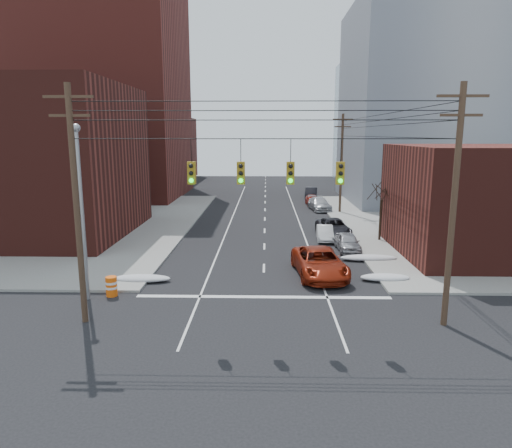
{
  "coord_description": "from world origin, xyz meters",
  "views": [
    {
      "loc": [
        0.12,
        -17.3,
        8.8
      ],
      "look_at": [
        -0.53,
        12.05,
        3.0
      ],
      "focal_mm": 32.0,
      "sensor_mm": 36.0,
      "label": 1
    }
  ],
  "objects_px": {
    "parked_car_d": "(319,204)",
    "lot_car_c": "(54,229)",
    "red_pickup": "(319,263)",
    "parked_car_c": "(333,228)",
    "parked_car_f": "(311,193)",
    "construction_barrel": "(111,286)",
    "parked_car_a": "(348,242)",
    "lot_car_b": "(102,223)",
    "parked_car_e": "(313,200)",
    "lot_car_d": "(93,217)",
    "lot_car_a": "(92,230)",
    "parked_car_b": "(325,233)"
  },
  "relations": [
    {
      "from": "parked_car_f",
      "to": "construction_barrel",
      "type": "distance_m",
      "value": 42.05
    },
    {
      "from": "lot_car_b",
      "to": "lot_car_c",
      "type": "height_order",
      "value": "lot_car_c"
    },
    {
      "from": "red_pickup",
      "to": "lot_car_a",
      "type": "xyz_separation_m",
      "value": [
        -18.05,
        9.49,
        -0.03
      ]
    },
    {
      "from": "parked_car_d",
      "to": "lot_car_b",
      "type": "xyz_separation_m",
      "value": [
        -21.23,
        -12.63,
        0.05
      ]
    },
    {
      "from": "parked_car_a",
      "to": "parked_car_c",
      "type": "xyz_separation_m",
      "value": [
        -0.34,
        5.24,
        0.06
      ]
    },
    {
      "from": "parked_car_a",
      "to": "construction_barrel",
      "type": "relative_size",
      "value": 3.68
    },
    {
      "from": "parked_car_f",
      "to": "construction_barrel",
      "type": "bearing_deg",
      "value": -103.48
    },
    {
      "from": "red_pickup",
      "to": "lot_car_a",
      "type": "bearing_deg",
      "value": 146.65
    },
    {
      "from": "lot_car_a",
      "to": "lot_car_b",
      "type": "xyz_separation_m",
      "value": [
        -0.28,
        3.28,
        -0.05
      ]
    },
    {
      "from": "parked_car_c",
      "to": "parked_car_e",
      "type": "relative_size",
      "value": 1.36
    },
    {
      "from": "parked_car_f",
      "to": "lot_car_d",
      "type": "bearing_deg",
      "value": -132.93
    },
    {
      "from": "lot_car_a",
      "to": "construction_barrel",
      "type": "xyz_separation_m",
      "value": [
        6.17,
        -13.42,
        -0.27
      ]
    },
    {
      "from": "parked_car_a",
      "to": "lot_car_b",
      "type": "relative_size",
      "value": 0.89
    },
    {
      "from": "parked_car_b",
      "to": "parked_car_c",
      "type": "distance_m",
      "value": 1.91
    },
    {
      "from": "red_pickup",
      "to": "parked_car_c",
      "type": "distance_m",
      "value": 11.85
    },
    {
      "from": "parked_car_a",
      "to": "parked_car_d",
      "type": "xyz_separation_m",
      "value": [
        0.02,
        19.06,
        0.05
      ]
    },
    {
      "from": "parked_car_e",
      "to": "parked_car_d",
      "type": "bearing_deg",
      "value": -84.93
    },
    {
      "from": "red_pickup",
      "to": "lot_car_d",
      "type": "height_order",
      "value": "red_pickup"
    },
    {
      "from": "parked_car_e",
      "to": "lot_car_b",
      "type": "bearing_deg",
      "value": -143.07
    },
    {
      "from": "parked_car_a",
      "to": "lot_car_b",
      "type": "distance_m",
      "value": 22.16
    },
    {
      "from": "lot_car_b",
      "to": "lot_car_a",
      "type": "bearing_deg",
      "value": 177.95
    },
    {
      "from": "parked_car_d",
      "to": "parked_car_a",
      "type": "bearing_deg",
      "value": -97.37
    },
    {
      "from": "lot_car_b",
      "to": "construction_barrel",
      "type": "bearing_deg",
      "value": -165.78
    },
    {
      "from": "lot_car_b",
      "to": "lot_car_d",
      "type": "distance_m",
      "value": 3.76
    },
    {
      "from": "parked_car_e",
      "to": "lot_car_b",
      "type": "relative_size",
      "value": 0.87
    },
    {
      "from": "parked_car_a",
      "to": "parked_car_f",
      "type": "bearing_deg",
      "value": 89.08
    },
    {
      "from": "parked_car_e",
      "to": "parked_car_f",
      "type": "xyz_separation_m",
      "value": [
        0.43,
        6.23,
        0.08
      ]
    },
    {
      "from": "parked_car_c",
      "to": "parked_car_d",
      "type": "relative_size",
      "value": 1.06
    },
    {
      "from": "parked_car_e",
      "to": "parked_car_f",
      "type": "height_order",
      "value": "parked_car_f"
    },
    {
      "from": "red_pickup",
      "to": "lot_car_b",
      "type": "height_order",
      "value": "red_pickup"
    },
    {
      "from": "parked_car_b",
      "to": "lot_car_a",
      "type": "relative_size",
      "value": 0.9
    },
    {
      "from": "parked_car_d",
      "to": "parked_car_f",
      "type": "relative_size",
      "value": 1.11
    },
    {
      "from": "lot_car_c",
      "to": "parked_car_f",
      "type": "bearing_deg",
      "value": -65.75
    },
    {
      "from": "parked_car_a",
      "to": "parked_car_e",
      "type": "xyz_separation_m",
      "value": [
        -0.41,
        22.87,
        -0.02
      ]
    },
    {
      "from": "construction_barrel",
      "to": "parked_car_b",
      "type": "bearing_deg",
      "value": 45.75
    },
    {
      "from": "parked_car_d",
      "to": "lot_car_c",
      "type": "bearing_deg",
      "value": -154.88
    },
    {
      "from": "parked_car_b",
      "to": "parked_car_d",
      "type": "xyz_separation_m",
      "value": [
        1.3,
        15.48,
        0.12
      ]
    },
    {
      "from": "parked_car_b",
      "to": "lot_car_c",
      "type": "relative_size",
      "value": 0.8
    },
    {
      "from": "parked_car_f",
      "to": "lot_car_c",
      "type": "relative_size",
      "value": 0.98
    },
    {
      "from": "parked_car_c",
      "to": "parked_car_f",
      "type": "xyz_separation_m",
      "value": [
        0.36,
        23.86,
        0.01
      ]
    },
    {
      "from": "lot_car_b",
      "to": "lot_car_d",
      "type": "xyz_separation_m",
      "value": [
        -2.05,
        3.16,
        0.03
      ]
    },
    {
      "from": "parked_car_f",
      "to": "parked_car_b",
      "type": "bearing_deg",
      "value": -85.8
    },
    {
      "from": "parked_car_a",
      "to": "parked_car_e",
      "type": "bearing_deg",
      "value": 90.14
    },
    {
      "from": "lot_car_c",
      "to": "parked_car_a",
      "type": "bearing_deg",
      "value": -120.51
    },
    {
      "from": "red_pickup",
      "to": "lot_car_d",
      "type": "distance_m",
      "value": 25.87
    },
    {
      "from": "parked_car_c",
      "to": "construction_barrel",
      "type": "xyz_separation_m",
      "value": [
        -14.43,
        -15.5,
        -0.18
      ]
    },
    {
      "from": "parked_car_e",
      "to": "lot_car_d",
      "type": "xyz_separation_m",
      "value": [
        -22.85,
        -13.28,
        0.14
      ]
    },
    {
      "from": "parked_car_d",
      "to": "lot_car_b",
      "type": "bearing_deg",
      "value": -156.56
    },
    {
      "from": "lot_car_b",
      "to": "lot_car_d",
      "type": "height_order",
      "value": "lot_car_d"
    },
    {
      "from": "lot_car_c",
      "to": "lot_car_d",
      "type": "distance_m",
      "value": 6.08
    }
  ]
}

